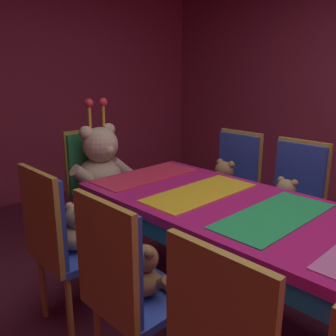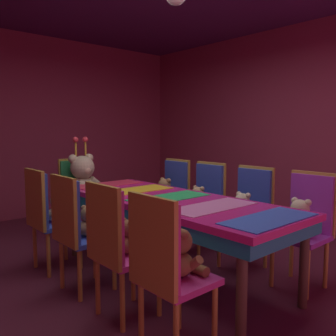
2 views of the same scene
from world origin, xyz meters
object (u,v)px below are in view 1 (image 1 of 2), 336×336
Objects in this scene: teddy_right_3 at (223,182)px; teddy_right_2 at (285,200)px; teddy_left_2 at (146,273)px; chair_left_3 at (56,235)px; teddy_left_1 at (253,335)px; teddy_left_3 at (79,230)px; throne_chair at (92,175)px; king_teddy_bear at (102,165)px; banquet_table at (273,231)px; chair_left_2 at (121,279)px; chair_right_3 at (234,177)px; chair_right_2 at (295,193)px.

teddy_right_2 is at bearing 90.41° from teddy_right_3.
teddy_right_2 is at bearing 1.53° from teddy_left_2.
chair_left_3 reaches higher than teddy_left_2.
teddy_left_1 is 1.20m from teddy_left_3.
king_teddy_bear is (0.00, -0.16, 0.12)m from throne_chair.
chair_left_2 is (-0.81, 0.27, -0.06)m from banquet_table.
chair_left_3 is 1.00× the size of chair_right_3.
banquet_table is 8.96× the size of teddy_left_2.
teddy_left_2 is at bearing -23.97° from throne_chair.
banquet_table is at bearing -47.76° from chair_left_3.
king_teddy_bear is (-0.82, 1.30, 0.12)m from chair_right_2.
teddy_right_2 is 0.30× the size of chair_right_3.
chair_right_2 is 1.68m from throne_chair.
teddy_right_3 reaches higher than teddy_left_1.
teddy_right_2 is 0.89× the size of teddy_right_3.
teddy_left_1 is at bearing -154.56° from banquet_table.
chair_left_3 is 1.48m from teddy_right_3.
teddy_left_1 is 1.48m from teddy_right_2.
chair_right_2 reaches higher than teddy_right_2.
chair_right_3 is 1.23× the size of king_teddy_bear.
chair_left_2 is at bearing 161.60° from banquet_table.
banquet_table is at bearing -18.40° from chair_left_2.
chair_right_2 is at bearing 90.17° from chair_right_3.
chair_right_2 is at bearing 104.94° from teddy_right_3.
banquet_table is 1.19m from chair_left_3.
throne_chair reaches higher than teddy_left_1.
chair_left_2 is 1.00× the size of chair_left_3.
teddy_right_3 is at bearing 23.64° from teddy_left_2.
teddy_left_3 is (0.00, 1.20, 0.01)m from teddy_left_1.
chair_right_3 is (1.48, -0.02, 0.02)m from teddy_left_3.
chair_right_2 is (1.48, 0.62, 0.03)m from teddy_left_1.
teddy_right_2 is (1.34, 0.62, 0.01)m from teddy_left_1.
chair_right_2 reaches higher than teddy_right_3.
king_teddy_bear is at bearing 63.46° from teddy_left_2.
banquet_table is 3.05× the size of king_teddy_bear.
throne_chair is (0.66, 0.89, 0.02)m from teddy_left_3.
chair_right_3 is at bearing -0.88° from chair_left_3.
chair_left_2 is at bearing 104.26° from teddy_left_1.
teddy_left_1 is at bearing 22.64° from chair_right_2.
chair_left_2 is 1.63m from chair_right_2.
banquet_table is 1.77m from throne_chair.
chair_left_2 is 1.56m from king_teddy_bear.
chair_right_2 is 1.00× the size of chair_right_3.
throne_chair is (0.00, 1.77, -0.06)m from banquet_table.
throne_chair is (0.80, 0.89, 0.00)m from chair_left_3.
chair_left_3 is 0.14m from teddy_left_3.
teddy_left_2 is at bearing 90.62° from teddy_left_1.
teddy_right_3 is 0.33× the size of throne_chair.
throne_chair is at bearing 53.45° from teddy_left_3.
chair_left_3 and chair_right_3 have the same top height.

